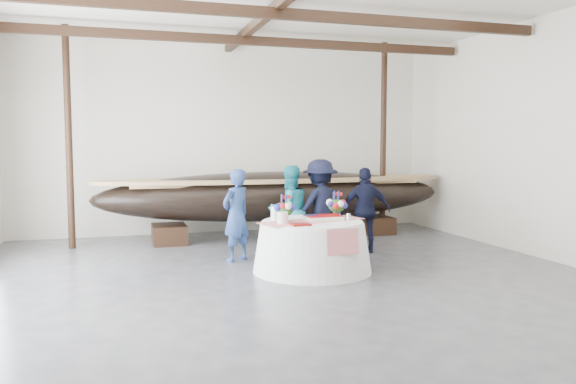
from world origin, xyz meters
name	(u,v)px	position (x,y,z in m)	size (l,w,h in m)	color
floor	(307,294)	(0.00, 0.00, 0.00)	(10.00, 12.00, 0.01)	#3D3D42
wall_back	(228,139)	(0.00, 6.00, 2.25)	(10.00, 0.02, 4.50)	silver
pavilion_structure	(291,20)	(0.00, 0.81, 4.00)	(9.80, 11.76, 4.50)	black
longboat_display	(277,196)	(0.88, 4.70, 0.97)	(8.07, 1.61, 1.51)	black
banquet_table	(312,246)	(0.53, 1.32, 0.43)	(1.99, 1.99, 0.85)	silver
tabletop_items	(310,211)	(0.53, 1.46, 1.00)	(1.92, 1.06, 0.40)	red
guest_woman_blue	(236,215)	(-0.52, 2.52, 0.84)	(0.62, 0.40, 1.69)	navy
guest_woman_teal	(289,211)	(0.55, 2.69, 0.87)	(0.84, 0.66, 1.73)	teal
guest_man_left	(320,207)	(1.16, 2.66, 0.92)	(1.19, 0.68, 1.84)	black
guest_man_right	(366,210)	(2.07, 2.55, 0.84)	(0.98, 0.41, 1.68)	black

